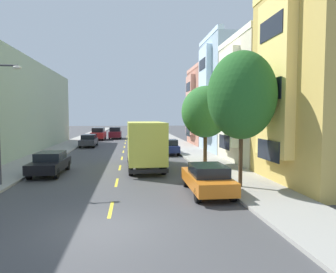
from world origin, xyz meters
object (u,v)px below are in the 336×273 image
object	(u,v)px
parked_sedan_orange	(207,178)
parked_wagon_charcoal	(89,140)
delivery_box_truck	(145,142)
parked_suv_teal	(155,135)
street_lamp	(1,114)
parked_sedan_forest	(152,134)
parked_suv_red	(98,134)
moving_burgundy_sedan	(115,133)
parked_hatchback_navy	(168,147)
street_tree_nearest	(242,95)
parked_sedan_black	(50,163)
street_tree_second	(205,112)

from	to	relation	value
parked_sedan_orange	parked_wagon_charcoal	size ratio (longest dim) A/B	0.96
delivery_box_truck	parked_suv_teal	world-z (taller)	delivery_box_truck
street_lamp	parked_sedan_forest	xyz separation A→B (m)	(10.39, 35.30, -3.13)
parked_suv_red	parked_sedan_orange	world-z (taller)	parked_suv_red
parked_suv_red	moving_burgundy_sedan	bearing A→B (deg)	42.79
parked_suv_teal	parked_sedan_forest	xyz separation A→B (m)	(0.02, 7.12, -0.24)
parked_sedan_forest	parked_sedan_orange	bearing A→B (deg)	-89.94
street_lamp	parked_wagon_charcoal	xyz separation A→B (m)	(1.58, 21.27, -3.07)
parked_hatchback_navy	moving_burgundy_sedan	xyz separation A→B (m)	(-6.27, 21.76, 0.23)
delivery_box_truck	moving_burgundy_sedan	bearing A→B (deg)	96.96
delivery_box_truck	parked_sedan_forest	bearing A→B (deg)	85.06
parked_suv_teal	parked_wagon_charcoal	bearing A→B (deg)	-141.80
street_tree_nearest	parked_sedan_orange	distance (m)	4.53
parked_suv_red	parked_hatchback_navy	size ratio (longest dim) A/B	1.21
parked_suv_red	parked_sedan_black	distance (m)	28.60
parked_sedan_black	parked_sedan_forest	size ratio (longest dim) A/B	1.00
parked_suv_teal	parked_hatchback_navy	size ratio (longest dim) A/B	1.20
parked_sedan_orange	parked_sedan_forest	bearing A→B (deg)	90.06
delivery_box_truck	parked_sedan_black	size ratio (longest dim) A/B	1.69
parked_hatchback_navy	parked_wagon_charcoal	world-z (taller)	same
street_lamp	street_tree_second	bearing A→B (deg)	23.87
street_tree_second	parked_hatchback_navy	size ratio (longest dim) A/B	1.47
street_tree_second	parked_suv_red	bearing A→B (deg)	112.00
street_tree_nearest	delivery_box_truck	xyz separation A→B (m)	(-4.60, 6.76, -2.90)
parked_sedan_forest	moving_burgundy_sedan	distance (m)	6.33
parked_sedan_orange	parked_suv_teal	bearing A→B (deg)	90.11
parked_suv_teal	parked_hatchback_navy	distance (m)	15.65
parked_sedan_black	moving_burgundy_sedan	world-z (taller)	moving_burgundy_sedan
delivery_box_truck	parked_suv_teal	distance (m)	23.60
street_tree_nearest	parked_hatchback_navy	world-z (taller)	street_tree_nearest
delivery_box_truck	parked_wagon_charcoal	world-z (taller)	delivery_box_truck
parked_wagon_charcoal	parked_hatchback_navy	bearing A→B (deg)	-44.68
delivery_box_truck	parked_suv_red	world-z (taller)	delivery_box_truck
moving_burgundy_sedan	street_lamp	bearing A→B (deg)	-96.88
parked_suv_red	moving_burgundy_sedan	xyz separation A→B (m)	(2.51, 2.32, 0.00)
parked_suv_teal	moving_burgundy_sedan	bearing A→B (deg)	135.56
parked_sedan_forest	parked_wagon_charcoal	world-z (taller)	parked_wagon_charcoal
parked_suv_teal	parked_sedan_black	xyz separation A→B (m)	(-8.83, -24.81, -0.24)
parked_suv_teal	parked_sedan_forest	size ratio (longest dim) A/B	1.07
parked_hatchback_navy	moving_burgundy_sedan	world-z (taller)	moving_burgundy_sedan
street_tree_nearest	parked_hatchback_navy	distance (m)	15.22
street_tree_nearest	parked_wagon_charcoal	bearing A→B (deg)	114.81
street_lamp	parked_sedan_forest	bearing A→B (deg)	73.61
delivery_box_truck	parked_sedan_black	distance (m)	6.46
delivery_box_truck	parked_suv_teal	size ratio (longest dim) A/B	1.58
parked_hatchback_navy	parked_sedan_forest	xyz separation A→B (m)	(-0.03, 22.77, -0.01)
street_tree_second	parked_sedan_black	world-z (taller)	street_tree_second
parked_suv_teal	parked_wagon_charcoal	size ratio (longest dim) A/B	1.02
street_lamp	moving_burgundy_sedan	size ratio (longest dim) A/B	1.33
parked_suv_red	parked_hatchback_navy	xyz separation A→B (m)	(8.79, -19.43, -0.23)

